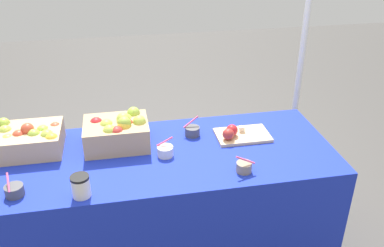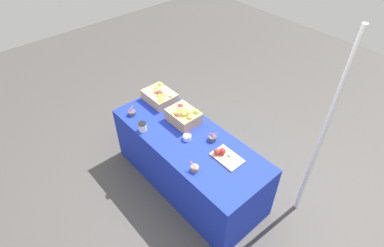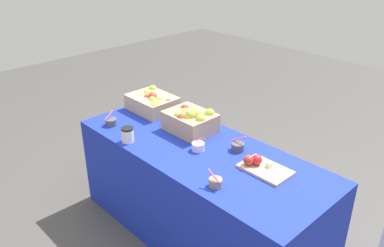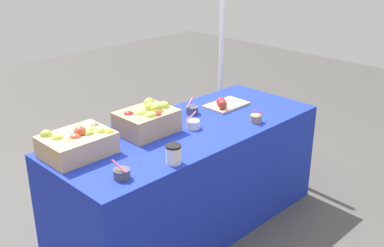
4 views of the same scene
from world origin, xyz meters
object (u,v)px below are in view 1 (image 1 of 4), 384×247
at_px(sample_bowl_near, 14,190).
at_px(sample_bowl_mid, 244,167).
at_px(apple_crate_middle, 118,131).
at_px(apple_crate_left, 26,139).
at_px(sample_bowl_extra, 165,151).
at_px(cutting_board_front, 238,134).
at_px(coffee_cup, 81,186).
at_px(sample_bowl_far, 192,131).
at_px(tent_pole, 303,44).

distance_m(sample_bowl_near, sample_bowl_mid, 1.11).
bearing_deg(sample_bowl_mid, apple_crate_middle, 148.12).
bearing_deg(apple_crate_left, sample_bowl_near, -89.88).
bearing_deg(sample_bowl_near, sample_bowl_extra, 16.07).
bearing_deg(apple_crate_left, cutting_board_front, -3.83).
xyz_separation_m(sample_bowl_extra, coffee_cup, (-0.43, -0.28, 0.03)).
bearing_deg(sample_bowl_far, apple_crate_middle, -175.56).
xyz_separation_m(sample_bowl_far, tent_pole, (0.89, 0.52, 0.32)).
height_order(sample_bowl_near, sample_bowl_extra, same).
bearing_deg(apple_crate_left, sample_bowl_mid, -20.60).
relative_size(sample_bowl_extra, coffee_cup, 0.97).
bearing_deg(sample_bowl_extra, coffee_cup, -147.31).
bearing_deg(apple_crate_middle, sample_bowl_mid, -31.88).
height_order(sample_bowl_far, tent_pole, tent_pole).
bearing_deg(sample_bowl_near, apple_crate_middle, 37.12).
bearing_deg(cutting_board_front, sample_bowl_mid, -101.64).
relative_size(cutting_board_front, tent_pole, 0.14).
xyz_separation_m(apple_crate_left, cutting_board_front, (1.18, -0.08, -0.05)).
relative_size(sample_bowl_far, tent_pole, 0.05).
distance_m(sample_bowl_extra, tent_pole, 1.32).
relative_size(apple_crate_middle, sample_bowl_near, 3.33).
relative_size(coffee_cup, tent_pole, 0.05).
bearing_deg(apple_crate_middle, sample_bowl_near, -142.88).
distance_m(sample_bowl_mid, sample_bowl_far, 0.46).
relative_size(cutting_board_front, coffee_cup, 2.85).
bearing_deg(apple_crate_left, coffee_cup, -56.57).
height_order(sample_bowl_near, tent_pole, tent_pole).
bearing_deg(coffee_cup, sample_bowl_far, 37.33).
distance_m(apple_crate_middle, sample_bowl_near, 0.62).
bearing_deg(coffee_cup, cutting_board_front, 24.04).
bearing_deg(apple_crate_middle, sample_bowl_far, 4.44).
distance_m(sample_bowl_near, coffee_cup, 0.32).
distance_m(sample_bowl_extra, coffee_cup, 0.51).
bearing_deg(tent_pole, sample_bowl_far, -149.80).
relative_size(apple_crate_left, sample_bowl_extra, 3.63).
bearing_deg(sample_bowl_mid, cutting_board_front, 78.36).
height_order(sample_bowl_extra, coffee_cup, coffee_cup).
relative_size(sample_bowl_mid, sample_bowl_far, 0.97).
distance_m(sample_bowl_near, sample_bowl_extra, 0.77).
bearing_deg(coffee_cup, apple_crate_middle, 67.10).
xyz_separation_m(sample_bowl_near, tent_pole, (1.81, 0.92, 0.32)).
distance_m(cutting_board_front, sample_bowl_far, 0.27).
distance_m(apple_crate_middle, cutting_board_front, 0.69).
bearing_deg(sample_bowl_far, sample_bowl_near, -156.26).
bearing_deg(sample_bowl_mid, tent_pole, 53.23).
distance_m(sample_bowl_mid, sample_bowl_extra, 0.44).
distance_m(apple_crate_middle, coffee_cup, 0.47).
bearing_deg(sample_bowl_mid, apple_crate_left, 159.40).
height_order(cutting_board_front, sample_bowl_extra, sample_bowl_extra).
relative_size(apple_crate_middle, sample_bowl_extra, 3.33).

